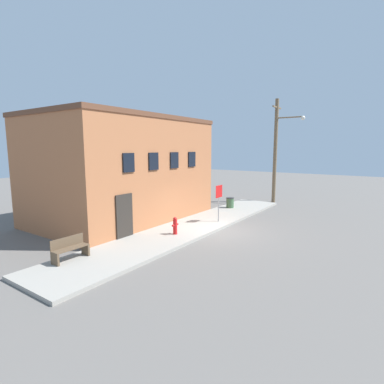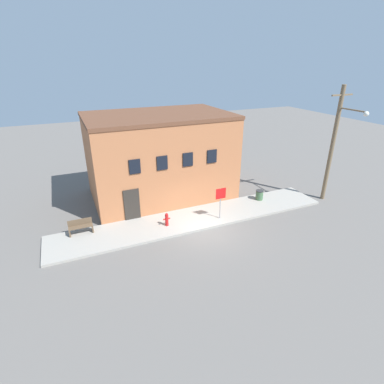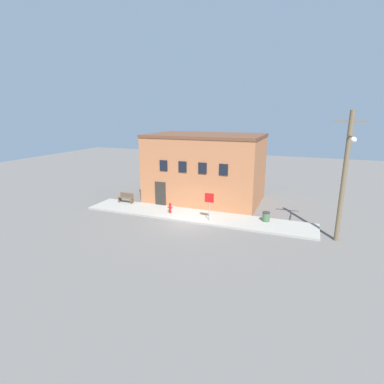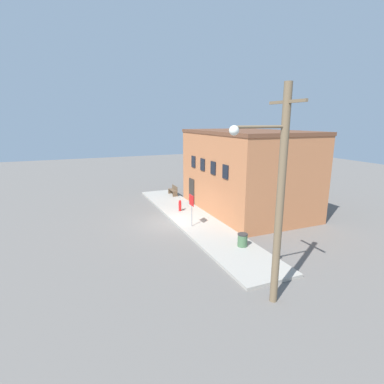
% 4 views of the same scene
% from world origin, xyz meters
% --- Properties ---
extents(ground_plane, '(80.00, 80.00, 0.00)m').
position_xyz_m(ground_plane, '(0.00, 0.00, 0.00)').
color(ground_plane, '#66605B').
extents(sidewalk, '(18.29, 2.96, 0.15)m').
position_xyz_m(sidewalk, '(0.00, 1.48, 0.07)').
color(sidewalk, '#9E998E').
rests_on(sidewalk, ground).
extents(brick_building, '(10.06, 6.62, 6.13)m').
position_xyz_m(brick_building, '(-0.76, 6.21, 3.07)').
color(brick_building, '#B26B42').
rests_on(brick_building, ground).
extents(fire_hydrant, '(0.43, 0.20, 0.85)m').
position_xyz_m(fire_hydrant, '(-2.03, 1.24, 0.57)').
color(fire_hydrant, red).
rests_on(fire_hydrant, sidewalk).
extents(stop_sign, '(0.70, 0.06, 2.10)m').
position_xyz_m(stop_sign, '(1.42, 0.76, 1.62)').
color(stop_sign, gray).
rests_on(stop_sign, sidewalk).
extents(bench, '(1.36, 0.44, 0.86)m').
position_xyz_m(bench, '(-6.97, 2.44, 0.57)').
color(bench, brown).
rests_on(bench, sidewalk).
extents(trash_bin, '(0.56, 0.56, 0.72)m').
position_xyz_m(trash_bin, '(5.43, 2.10, 0.51)').
color(trash_bin, '#426642').
rests_on(trash_bin, sidewalk).
extents(utility_pole, '(1.80, 2.30, 8.11)m').
position_xyz_m(utility_pole, '(10.08, 0.47, 4.32)').
color(utility_pole, brown).
rests_on(utility_pole, ground).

